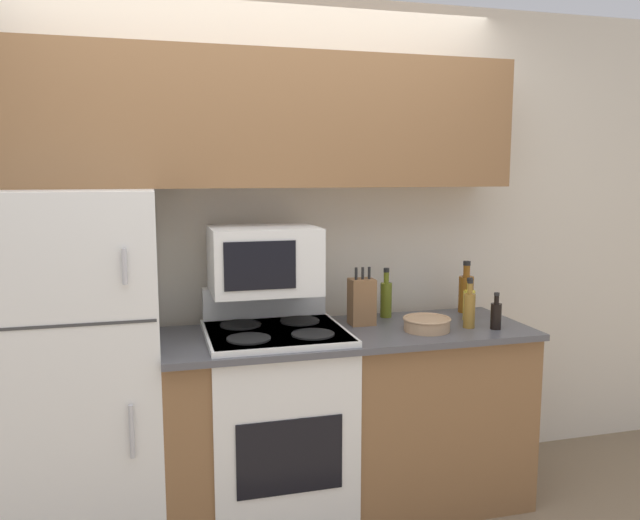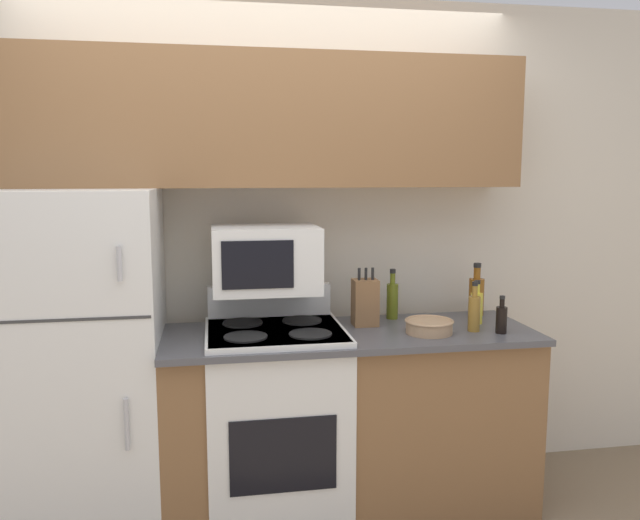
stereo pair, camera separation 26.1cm
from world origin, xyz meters
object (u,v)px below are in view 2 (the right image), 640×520
at_px(bowl, 429,326).
at_px(bottle_olive_oil, 392,299).
at_px(bottle_cooking_spray, 477,307).
at_px(bottle_soy_sauce, 501,319).
at_px(bottle_whiskey, 476,295).
at_px(bottle_vinegar, 474,312).
at_px(refrigerator, 86,364).
at_px(microwave, 265,259).
at_px(knife_block, 365,302).
at_px(stove, 276,421).

bearing_deg(bowl, bottle_olive_oil, 105.22).
distance_m(bowl, bottle_cooking_spray, 0.34).
xyz_separation_m(bottle_soy_sauce, bottle_whiskey, (0.04, 0.37, 0.04)).
distance_m(bottle_cooking_spray, bottle_vinegar, 0.16).
xyz_separation_m(refrigerator, bottle_olive_oil, (1.49, 0.16, 0.22)).
bearing_deg(refrigerator, microwave, 2.69).
bearing_deg(knife_block, bottle_cooking_spray, -6.16).
distance_m(knife_block, bottle_vinegar, 0.53).
xyz_separation_m(microwave, bottle_soy_sauce, (1.09, -0.26, -0.28)).
height_order(stove, bowl, stove).
distance_m(bottle_olive_oil, bottle_vinegar, 0.44).
xyz_separation_m(bottle_olive_oil, bottle_whiskey, (0.46, -0.00, 0.01)).
xyz_separation_m(bowl, bottle_cooking_spray, (0.30, 0.14, 0.05)).
bearing_deg(bottle_soy_sauce, bowl, 170.09).
height_order(stove, bottle_soy_sauce, stove).
bearing_deg(bottle_soy_sauce, refrigerator, 173.53).
relative_size(stove, bottle_soy_sauce, 6.09).
relative_size(bottle_cooking_spray, bottle_whiskey, 0.79).
bearing_deg(refrigerator, bottle_vinegar, -5.00).
xyz_separation_m(refrigerator, knife_block, (1.32, 0.04, 0.23)).
xyz_separation_m(bowl, bottle_soy_sauce, (0.34, -0.06, 0.04)).
xyz_separation_m(bowl, bottle_whiskey, (0.37, 0.31, 0.08)).
bearing_deg(bottle_soy_sauce, bottle_cooking_spray, 100.11).
bearing_deg(refrigerator, bottle_cooking_spray, -0.50).
distance_m(stove, knife_block, 0.72).
distance_m(microwave, bottle_soy_sauce, 1.15).
xyz_separation_m(microwave, bottle_olive_oil, (0.67, 0.12, -0.24)).
relative_size(microwave, bottle_olive_oil, 1.92).
xyz_separation_m(bottle_cooking_spray, bottle_vinegar, (-0.08, -0.14, 0.01)).
bearing_deg(bottle_whiskey, bottle_cooking_spray, -113.32).
distance_m(bowl, bottle_vinegar, 0.23).
height_order(stove, bottle_vinegar, bottle_vinegar).
bearing_deg(bottle_whiskey, refrigerator, -175.44).
height_order(bowl, bottle_vinegar, bottle_vinegar).
distance_m(bottle_soy_sauce, bottle_olive_oil, 0.57).
relative_size(knife_block, bottle_whiskey, 1.04).
bearing_deg(bottle_vinegar, knife_block, 157.38).
xyz_separation_m(stove, knife_block, (0.46, 0.10, 0.54)).
bearing_deg(stove, bottle_soy_sauce, -8.71).
height_order(bottle_cooking_spray, bottle_vinegar, bottle_vinegar).
xyz_separation_m(knife_block, bottle_whiskey, (0.63, 0.11, -0.01)).
bearing_deg(stove, bottle_whiskey, 10.99).
relative_size(bottle_cooking_spray, bottle_vinegar, 0.92).
distance_m(bowl, bottle_olive_oil, 0.34).
height_order(knife_block, bottle_vinegar, knife_block).
relative_size(refrigerator, bottle_vinegar, 6.63).
distance_m(refrigerator, bottle_soy_sauce, 1.94).
distance_m(knife_block, bottle_olive_oil, 0.21).
relative_size(knife_block, bottle_soy_sauce, 1.61).
xyz_separation_m(bottle_cooking_spray, bottle_soy_sauce, (0.04, -0.20, -0.02)).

